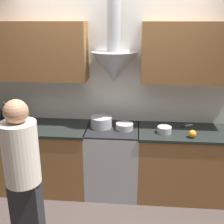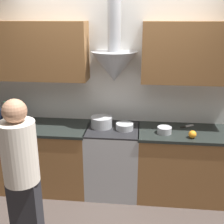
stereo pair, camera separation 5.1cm
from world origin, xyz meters
TOP-DOWN VIEW (x-y plane):
  - ground_plane at (0.00, 0.00)m, footprint 12.00×12.00m
  - wall_back at (-0.07, 0.59)m, footprint 8.40×0.55m
  - counter_left at (-1.12, 0.33)m, footprint 1.61×0.62m
  - counter_right at (0.93, 0.33)m, footprint 1.24×0.62m
  - stove_range at (0.00, 0.33)m, footprint 0.65×0.60m
  - wine_bottle_4 at (-1.45, 0.33)m, footprint 0.08×0.08m
  - wine_bottle_5 at (-1.37, 0.33)m, footprint 0.08×0.08m
  - wine_bottle_6 at (-1.26, 0.34)m, footprint 0.08×0.08m
  - stock_pot at (-0.15, 0.36)m, footprint 0.27×0.27m
  - mixing_bowl at (0.15, 0.31)m, footprint 0.21×0.21m
  - orange_fruit at (0.93, 0.14)m, footprint 0.09×0.09m
  - saucepan at (0.62, 0.25)m, footprint 0.17×0.17m
  - chefs_knife at (0.93, 0.49)m, footprint 0.19×0.13m
  - person_foreground_left at (-0.70, -0.79)m, footprint 0.31×0.31m

SIDE VIEW (x-z plane):
  - ground_plane at x=0.00m, z-range 0.00..0.00m
  - counter_left at x=-1.12m, z-range 0.00..0.88m
  - counter_right at x=0.93m, z-range 0.00..0.88m
  - stove_range at x=0.00m, z-range 0.00..0.89m
  - person_foreground_left at x=-0.70m, z-range 0.09..1.65m
  - chefs_knife at x=0.93m, z-range 0.88..0.89m
  - saucepan at x=0.62m, z-range 0.88..0.96m
  - mixing_bowl at x=0.15m, z-range 0.88..0.96m
  - orange_fruit at x=0.93m, z-range 0.88..0.97m
  - stock_pot at x=-0.15m, z-range 0.88..1.02m
  - wine_bottle_5 at x=-1.37m, z-range 0.86..1.16m
  - wine_bottle_4 at x=-1.45m, z-range 0.85..1.17m
  - wine_bottle_6 at x=-1.26m, z-range 0.85..1.20m
  - wall_back at x=-0.07m, z-range 0.18..2.78m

